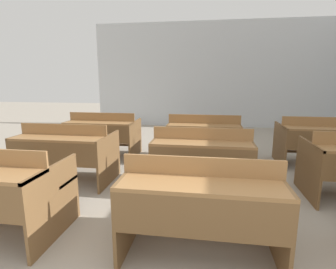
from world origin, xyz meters
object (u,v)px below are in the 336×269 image
at_px(bench_second_left, 66,150).
at_px(bench_third_left, 103,132).
at_px(bench_third_right, 319,139).
at_px(bench_second_center, 202,156).
at_px(bench_front_center, 201,201).
at_px(bench_third_center, 204,136).

height_order(bench_second_left, bench_third_left, same).
bearing_deg(bench_second_left, bench_third_right, 18.83).
relative_size(bench_third_left, bench_third_right, 1.00).
height_order(bench_second_center, bench_third_left, same).
distance_m(bench_front_center, bench_third_right, 3.14).
xyz_separation_m(bench_second_center, bench_third_center, (0.00, 1.27, 0.00)).
bearing_deg(bench_second_center, bench_third_center, 89.99).
xyz_separation_m(bench_second_center, bench_third_right, (1.87, 1.27, 0.00)).
bearing_deg(bench_second_left, bench_front_center, -34.29).
bearing_deg(bench_third_left, bench_second_center, -34.90).
relative_size(bench_front_center, bench_second_left, 1.00).
bearing_deg(bench_front_center, bench_third_right, 54.10).
bearing_deg(bench_third_center, bench_front_center, -89.43).
relative_size(bench_second_left, bench_third_left, 1.00).
bearing_deg(bench_second_center, bench_third_right, 34.23).
xyz_separation_m(bench_third_left, bench_third_center, (1.84, -0.01, 0.00)).
xyz_separation_m(bench_second_left, bench_third_center, (1.85, 1.27, 0.00)).
height_order(bench_third_left, bench_third_right, same).
height_order(bench_second_center, bench_third_right, same).
bearing_deg(bench_third_center, bench_second_left, -145.54).
xyz_separation_m(bench_second_center, bench_third_left, (-1.84, 1.28, 0.00)).
bearing_deg(bench_second_left, bench_second_center, -0.10).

